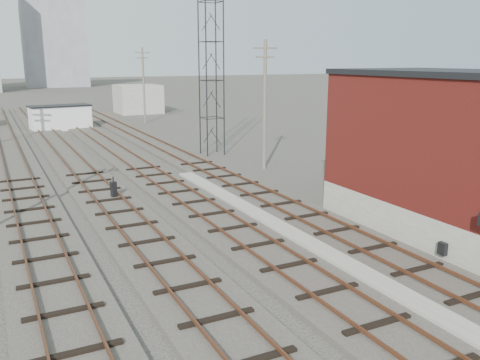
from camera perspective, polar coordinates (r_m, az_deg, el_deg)
ground at (r=64.51m, az=-16.66°, el=6.05°), size 320.00×320.00×0.00m
track_right at (r=44.85m, az=-8.69°, el=3.56°), size 3.20×90.00×0.39m
track_mid_right at (r=43.82m, az=-13.68°, el=3.10°), size 3.20×90.00×0.39m
track_mid_left at (r=43.13m, az=-18.85°, el=2.60°), size 3.20×90.00×0.39m
track_left at (r=42.81m, az=-24.15°, el=2.06°), size 3.20×90.00×0.39m
platform_curb at (r=21.95m, az=6.92°, el=-6.82°), size 0.90×28.00×0.26m
brick_building at (r=24.21m, az=23.85°, el=2.62°), size 6.54×12.20×7.22m
lattice_tower at (r=41.51m, az=-3.26°, el=13.17°), size 1.60×1.60×15.00m
utility_pole_right_a at (r=35.80m, az=2.80°, el=8.80°), size 1.80×0.24×9.00m
utility_pole_right_b at (r=63.62m, az=-10.77°, el=10.62°), size 1.80×0.24×9.00m
apartment_right at (r=154.36m, az=-20.17°, el=14.65°), size 16.00×12.00×26.00m
shed_right at (r=76.00m, az=-11.38°, el=8.91°), size 6.00×6.00×4.00m
switch_stand at (r=29.14m, az=-13.99°, el=-1.07°), size 0.35×0.35×1.25m
site_trailer at (r=59.89m, az=-19.51°, el=6.64°), size 6.74×3.53×2.72m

